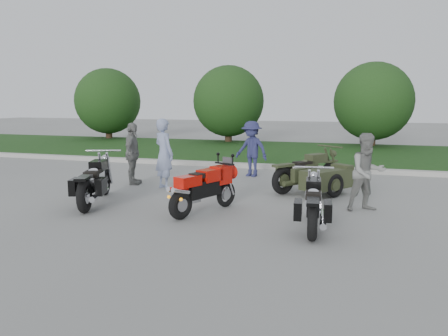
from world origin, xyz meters
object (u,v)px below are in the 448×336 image
(cruiser_right, at_px, (313,206))
(cruiser_sidecar, at_px, (317,176))
(sportbike_red, at_px, (203,187))
(person_grey, at_px, (367,172))
(cruiser_left, at_px, (95,183))
(person_denim, at_px, (252,149))
(person_back, at_px, (133,154))
(person_stripe, at_px, (164,154))

(cruiser_right, relative_size, cruiser_sidecar, 0.99)
(sportbike_red, distance_m, person_grey, 3.33)
(sportbike_red, xyz_separation_m, person_grey, (3.10, 1.17, 0.27))
(cruiser_sidecar, bearing_deg, cruiser_left, -113.71)
(sportbike_red, bearing_deg, person_denim, 114.76)
(person_grey, relative_size, person_denim, 0.97)
(sportbike_red, bearing_deg, person_grey, 44.32)
(cruiser_sidecar, height_order, person_back, person_back)
(sportbike_red, relative_size, person_back, 1.07)
(cruiser_right, bearing_deg, sportbike_red, 162.81)
(cruiser_left, distance_m, person_denim, 5.08)
(cruiser_right, xyz_separation_m, cruiser_sidecar, (-0.20, 3.03, 0.00))
(sportbike_red, distance_m, person_denim, 4.49)
(sportbike_red, relative_size, person_grey, 1.12)
(cruiser_left, distance_m, cruiser_right, 4.72)
(person_stripe, height_order, person_grey, person_stripe)
(cruiser_left, height_order, cruiser_right, cruiser_left)
(person_grey, bearing_deg, person_stripe, 142.18)
(cruiser_right, bearing_deg, cruiser_left, 168.86)
(person_denim, distance_m, person_back, 3.48)
(cruiser_right, height_order, cruiser_sidecar, cruiser_sidecar)
(sportbike_red, relative_size, cruiser_left, 0.78)
(cruiser_sidecar, relative_size, person_stripe, 1.21)
(cruiser_right, relative_size, person_denim, 1.31)
(cruiser_right, distance_m, person_stripe, 4.75)
(cruiser_sidecar, bearing_deg, person_denim, 174.26)
(person_back, bearing_deg, sportbike_red, -142.03)
(person_grey, xyz_separation_m, person_back, (-5.94, 1.16, 0.03))
(sportbike_red, height_order, person_grey, person_grey)
(person_stripe, relative_size, person_back, 1.08)
(person_grey, bearing_deg, cruiser_sidecar, 101.03)
(sportbike_red, height_order, person_back, person_back)
(person_stripe, bearing_deg, person_denim, -92.84)
(sportbike_red, bearing_deg, person_back, 164.14)
(sportbike_red, distance_m, person_back, 3.69)
(cruiser_right, bearing_deg, person_grey, 55.86)
(cruiser_left, relative_size, person_denim, 1.39)
(person_denim, bearing_deg, person_back, -122.52)
(cruiser_left, relative_size, cruiser_right, 1.07)
(person_stripe, bearing_deg, cruiser_sidecar, -140.15)
(sportbike_red, xyz_separation_m, cruiser_left, (-2.49, 0.02, -0.06))
(cruiser_right, xyz_separation_m, person_grey, (0.90, 1.64, 0.37))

